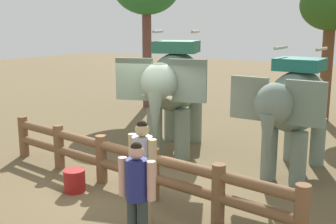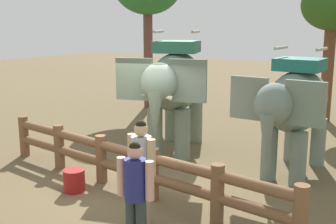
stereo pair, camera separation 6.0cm
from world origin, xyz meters
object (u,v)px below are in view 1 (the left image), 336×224
Objects in this scene: elephant_near_left at (174,85)px; tree_far_left at (331,9)px; elephant_center at (294,105)px; log_fence at (126,163)px; tourist_woman_in_black at (137,189)px; tourist_man_in_blue at (142,164)px; feed_bucket at (74,181)px.

tree_far_left reaches higher than elephant_near_left.
elephant_center is at bearing 0.52° from elephant_near_left.
elephant_center is at bearing -82.05° from tree_far_left.
log_fence is 1.57× the size of tree_far_left.
tourist_woman_in_black is (-0.84, -4.62, -0.63)m from elephant_center.
elephant_center is at bearing 48.93° from log_fence.
log_fence is 4.20× the size of tourist_man_in_blue.
elephant_center is 4.74m from tourist_woman_in_black.
log_fence is at bearing 140.67° from tourist_man_in_blue.
tree_far_left reaches higher than log_fence.
elephant_near_left reaches higher than log_fence.
tree_far_left is at bearing 68.79° from elephant_near_left.
tourist_woman_in_black is at bearing -100.29° from elephant_center.
tourist_woman_in_black is 11.03m from tree_far_left.
feed_bucket is (-2.52, -9.54, -3.65)m from tree_far_left.
tourist_woman_in_black is 0.94m from tourist_man_in_blue.
log_fence is at bearing -131.07° from elephant_center.
elephant_near_left is 6.81m from tree_far_left.
log_fence is at bearing -76.46° from elephant_near_left.
tree_far_left reaches higher than tourist_woman_in_black.
tree_far_left is (2.35, 6.05, 2.06)m from elephant_near_left.
tourist_woman_in_black is at bearing -57.55° from tourist_man_in_blue.
tourist_woman_in_black is 0.94× the size of tourist_man_in_blue.
log_fence is 1.57m from tourist_man_in_blue.
log_fence is 3.17m from elephant_near_left.
tree_far_left is at bearing 79.41° from log_fence.
tree_far_left is at bearing 75.23° from feed_bucket.
log_fence is 2.45m from tourist_woman_in_black.
elephant_near_left is at bearing 103.54° from log_fence.
elephant_near_left is 2.11× the size of tourist_man_in_blue.
elephant_center is 1.95× the size of tourist_woman_in_black.
elephant_near_left is 1.15× the size of elephant_center.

